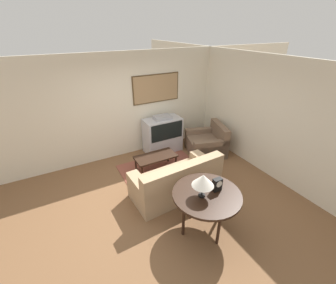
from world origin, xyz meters
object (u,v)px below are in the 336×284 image
couch (177,182)px  armchair (207,143)px  mantel_clock (217,185)px  coffee_table (156,158)px  tv (163,135)px  console_table (207,197)px  table_lamp (203,180)px

couch → armchair: (1.66, 1.13, -0.04)m
mantel_clock → coffee_table: bearing=94.3°
tv → armchair: 1.27m
coffee_table → mantel_clock: mantel_clock is taller
armchair → console_table: size_ratio=1.07×
armchair → console_table: bearing=-20.9°
coffee_table → console_table: bearing=-91.2°
couch → tv: bearing=-111.4°
armchair → console_table: 2.78m
couch → mantel_clock: mantel_clock is taller
coffee_table → console_table: (-0.04, -2.03, 0.35)m
couch → mantel_clock: 1.20m
coffee_table → tv: bearing=53.0°
tv → coffee_table: size_ratio=1.07×
console_table → mantel_clock: bearing=-1.6°
couch → table_lamp: bearing=78.8°
couch → coffee_table: 1.00m
armchair → table_lamp: bearing=-22.6°
console_table → armchair: bearing=51.7°
tv → couch: (-0.60, -1.80, -0.19)m
tv → console_table: 2.91m
coffee_table → mantel_clock: bearing=-85.7°
couch → console_table: (-0.04, -1.03, 0.40)m
console_table → table_lamp: table_lamp is taller
tv → table_lamp: (-0.76, -2.83, 0.59)m
coffee_table → mantel_clock: (0.15, -2.03, 0.53)m
couch → armchair: 2.01m
coffee_table → couch: bearing=-89.9°
coffee_table → console_table: 2.06m
coffee_table → console_table: console_table is taller
couch → console_table: bearing=84.9°
armchair → coffee_table: (-1.66, -0.13, 0.09)m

